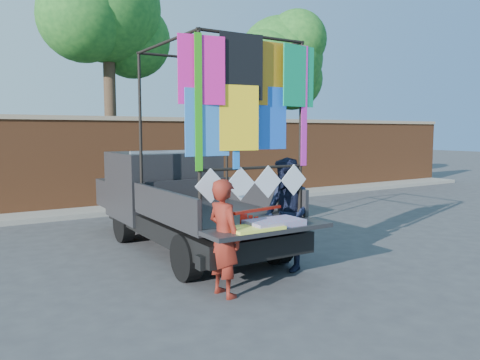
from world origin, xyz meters
TOP-DOWN VIEW (x-y plane):
  - ground at (0.00, 0.00)m, footprint 90.00×90.00m
  - brick_wall at (0.00, 7.00)m, footprint 30.00×0.45m
  - curb at (0.00, 6.30)m, footprint 30.00×1.20m
  - tree_mid at (1.02, 8.12)m, footprint 4.20×3.30m
  - tree_right at (7.52, 8.12)m, footprint 4.20×3.30m
  - pickup_truck at (0.38, 2.13)m, footprint 2.24×5.62m
  - woman at (-0.29, -0.93)m, footprint 0.44×0.61m
  - man at (1.15, -0.42)m, footprint 0.79×0.95m
  - streamer_bundle at (0.33, -0.69)m, footprint 0.92×0.21m

SIDE VIEW (x-z plane):
  - ground at x=0.00m, z-range 0.00..0.00m
  - curb at x=0.00m, z-range 0.00..0.12m
  - woman at x=-0.29m, z-range 0.00..1.57m
  - streamer_bundle at x=0.33m, z-range 0.55..1.19m
  - man at x=1.15m, z-range 0.00..1.78m
  - pickup_truck at x=0.38m, z-range -0.88..2.66m
  - brick_wall at x=0.00m, z-range 0.02..2.63m
  - tree_right at x=7.52m, z-range 1.44..8.06m
  - tree_mid at x=1.02m, z-range 1.83..9.56m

